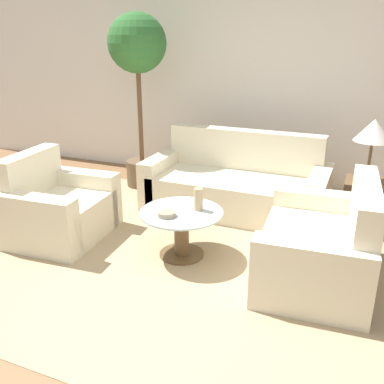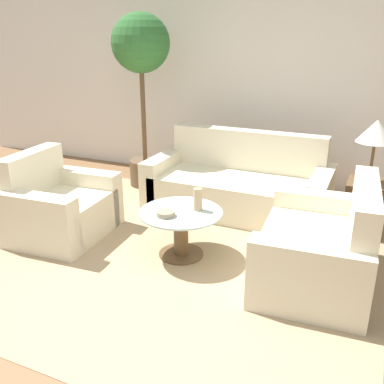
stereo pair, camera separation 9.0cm
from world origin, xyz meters
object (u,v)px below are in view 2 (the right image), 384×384
(vase, at_px, (198,199))
(table_lamp, at_px, (376,133))
(potted_plant, at_px, (141,63))
(sofa_main, at_px, (239,186))
(bowl, at_px, (166,214))
(armchair, at_px, (58,208))
(coffee_table, at_px, (181,227))
(loveseat, at_px, (324,250))

(vase, bearing_deg, table_lamp, 39.82)
(potted_plant, height_order, vase, potted_plant)
(sofa_main, bearing_deg, table_lamp, -2.08)
(potted_plant, bearing_deg, vase, -46.56)
(potted_plant, relative_size, bowl, 13.70)
(armchair, bearing_deg, sofa_main, -50.73)
(coffee_table, relative_size, table_lamp, 1.20)
(table_lamp, bearing_deg, coffee_table, -140.47)
(sofa_main, relative_size, table_lamp, 3.24)
(armchair, bearing_deg, coffee_table, -89.90)
(sofa_main, height_order, bowl, sofa_main)
(armchair, xyz_separation_m, potted_plant, (0.05, 1.71, 1.33))
(sofa_main, bearing_deg, loveseat, -46.75)
(armchair, xyz_separation_m, loveseat, (2.63, 0.19, 0.00))
(coffee_table, xyz_separation_m, bowl, (-0.08, -0.15, 0.18))
(table_lamp, bearing_deg, vase, -140.18)
(sofa_main, distance_m, loveseat, 1.66)
(loveseat, bearing_deg, table_lamp, 163.68)
(vase, bearing_deg, sofa_main, 89.93)
(vase, bearing_deg, loveseat, 0.07)
(vase, bearing_deg, potted_plant, 133.44)
(coffee_table, bearing_deg, table_lamp, 39.53)
(loveseat, height_order, table_lamp, table_lamp)
(armchair, relative_size, table_lamp, 1.65)
(armchair, height_order, bowl, armchair)
(table_lamp, bearing_deg, bowl, -138.60)
(armchair, xyz_separation_m, bowl, (1.28, -0.05, 0.19))
(coffee_table, bearing_deg, potted_plant, 129.08)
(coffee_table, height_order, vase, vase)
(potted_plant, relative_size, vase, 10.66)
(coffee_table, distance_m, bowl, 0.25)
(table_lamp, distance_m, vase, 1.88)
(table_lamp, relative_size, potted_plant, 0.29)
(armchair, bearing_deg, table_lamp, -68.88)
(sofa_main, distance_m, vase, 1.24)
(armchair, distance_m, coffee_table, 1.36)
(potted_plant, xyz_separation_m, bowl, (1.24, -1.77, -1.15))
(armchair, height_order, potted_plant, potted_plant)
(armchair, xyz_separation_m, table_lamp, (2.88, 1.35, 0.78))
(table_lamp, relative_size, vase, 3.06)
(coffee_table, height_order, table_lamp, table_lamp)
(armchair, xyz_separation_m, vase, (1.49, 0.19, 0.27))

